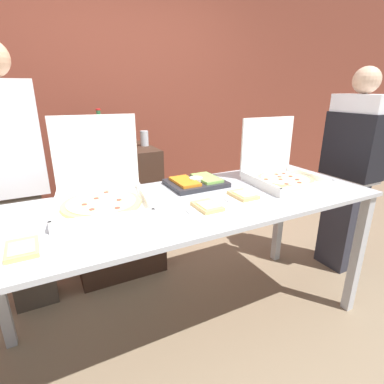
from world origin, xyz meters
TOP-DOWN VIEW (x-y plane):
  - ground_plane at (0.00, 0.00)m, footprint 16.00×16.00m
  - brick_wall_behind at (0.00, 1.70)m, footprint 10.00×0.06m
  - buffet_table at (0.00, 0.00)m, footprint 2.25×0.85m
  - pizza_box_far_left at (0.70, 0.03)m, footprint 0.45×0.47m
  - pizza_box_near_right at (-0.48, 0.17)m, footprint 0.55×0.56m
  - paper_plate_front_right at (0.01, -0.16)m, footprint 0.24×0.24m
  - paper_plate_front_center at (-0.86, -0.21)m, footprint 0.23×0.23m
  - paper_plate_front_left at (0.29, -0.10)m, footprint 0.24×0.24m
  - veggie_tray at (0.15, 0.23)m, footprint 0.37×0.29m
  - sideboard_podium at (-0.25, 0.94)m, footprint 0.70×0.55m
  - soda_bottle at (-0.29, 0.99)m, footprint 0.09×0.09m
  - soda_can_silver at (0.05, 0.95)m, footprint 0.07×0.07m
  - person_guest_plaid at (-0.92, 0.75)m, footprint 0.40×0.22m
  - person_server_vest at (1.50, 0.06)m, footprint 0.24×0.42m

SIDE VIEW (x-z plane):
  - ground_plane at x=0.00m, z-range 0.00..0.00m
  - sideboard_podium at x=-0.25m, z-range 0.00..1.06m
  - buffet_table at x=0.00m, z-range 0.34..1.25m
  - paper_plate_front_left at x=0.29m, z-range 0.90..0.93m
  - paper_plate_front_right at x=0.01m, z-range 0.90..0.93m
  - paper_plate_front_center at x=-0.86m, z-range 0.90..0.93m
  - veggie_tray at x=0.15m, z-range 0.90..0.95m
  - person_server_vest at x=1.50m, z-range 0.10..1.77m
  - person_guest_plaid at x=-0.92m, z-range 0.05..1.84m
  - pizza_box_far_left at x=0.70m, z-range 0.77..1.19m
  - pizza_box_near_right at x=-0.48m, z-range 0.75..1.22m
  - soda_can_silver at x=0.05m, z-range 1.06..1.18m
  - soda_bottle at x=-0.29m, z-range 1.04..1.35m
  - brick_wall_behind at x=0.00m, z-range 0.00..2.80m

